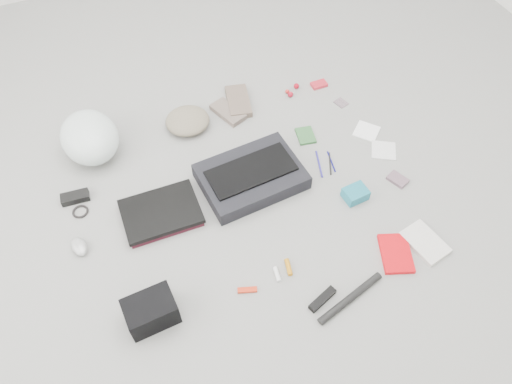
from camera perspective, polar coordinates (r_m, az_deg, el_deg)
name	(u,v)px	position (r m, az deg, el deg)	size (l,w,h in m)	color
ground_plane	(256,199)	(2.22, 0.00, -0.77)	(4.00, 4.00, 0.00)	gray
messenger_bag	(251,177)	(2.25, -0.55, 1.78)	(0.45, 0.32, 0.07)	black
bag_flap	(251,171)	(2.22, -0.56, 2.46)	(0.39, 0.18, 0.01)	black
laptop_sleeve	(162,214)	(2.20, -10.74, -2.52)	(0.31, 0.24, 0.02)	#42101B
laptop	(161,211)	(2.18, -10.83, -2.20)	(0.33, 0.24, 0.02)	black
bike_helmet	(90,137)	(2.45, -18.48, 5.95)	(0.26, 0.33, 0.20)	white
beanie	(188,121)	(2.51, -7.83, 8.07)	(0.22, 0.21, 0.08)	gray
mitten_left	(228,112)	(2.57, -3.22, 9.11)	(0.09, 0.19, 0.03)	#746459
mitten_right	(238,101)	(2.62, -2.03, 10.31)	(0.11, 0.22, 0.03)	#6F5D4F
power_brick	(75,197)	(2.35, -19.97, -0.57)	(0.12, 0.06, 0.03)	black
cable_coil	(80,212)	(2.31, -19.43, -2.12)	(0.07, 0.07, 0.01)	black
mouse	(79,247)	(2.19, -19.56, -5.90)	(0.06, 0.10, 0.04)	#A0A0A0
camera_bag	(151,311)	(1.93, -11.91, -13.18)	(0.19, 0.13, 0.12)	black
multitool	(247,290)	(1.99, -1.00, -11.13)	(0.08, 0.02, 0.01)	red
toiletry_tube_white	(277,274)	(2.02, 2.42, -9.38)	(0.02, 0.02, 0.06)	white
toiletry_tube_orange	(288,267)	(2.03, 3.73, -8.56)	(0.02, 0.02, 0.07)	#BF7710
u_lock	(322,299)	(1.98, 7.59, -12.05)	(0.13, 0.03, 0.03)	black
bike_pump	(350,298)	(2.00, 10.74, -11.82)	(0.03, 0.03, 0.32)	black
book_red	(396,254)	(2.14, 15.69, -6.78)	(0.12, 0.18, 0.02)	red
book_white	(425,242)	(2.20, 18.74, -5.48)	(0.12, 0.19, 0.02)	beige
notepad	(306,136)	(2.47, 5.69, 6.43)	(0.08, 0.11, 0.01)	#306132
pen_blue	(319,164)	(2.36, 7.23, 3.20)	(0.01, 0.01, 0.16)	#2C2493
pen_black	(330,164)	(2.37, 8.46, 3.23)	(0.01, 0.01, 0.13)	black
pen_navy	(331,162)	(2.38, 8.61, 3.46)	(0.01, 0.01, 0.13)	#0D0C61
accordion_wallet	(355,194)	(2.25, 11.29, -0.20)	(0.10, 0.08, 0.05)	teal
card_deck	(398,179)	(2.37, 15.88, 1.40)	(0.06, 0.09, 0.02)	#755966
napkin_top	(367,131)	(2.54, 12.52, 6.79)	(0.11, 0.11, 0.01)	white
napkin_bottom	(384,150)	(2.48, 14.38, 4.63)	(0.11, 0.11, 0.01)	silver
lollipop_a	(287,91)	(2.69, 3.60, 11.40)	(0.02, 0.02, 0.02)	red
lollipop_b	(290,94)	(2.66, 3.95, 11.07)	(0.03, 0.03, 0.03)	maroon
lollipop_c	(296,86)	(2.72, 4.64, 11.98)	(0.03, 0.03, 0.03)	#9F0716
altoids_tin	(319,84)	(2.75, 7.21, 12.10)	(0.08, 0.05, 0.02)	red
stamp_sheet	(341,103)	(2.67, 9.69, 10.02)	(0.05, 0.06, 0.00)	slate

